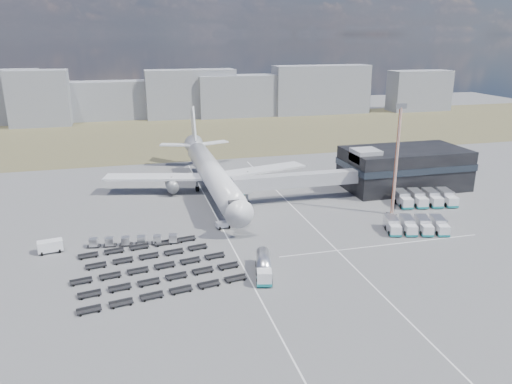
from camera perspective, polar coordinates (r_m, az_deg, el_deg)
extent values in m
plane|color=#565659|center=(94.08, -1.73, -5.78)|extent=(420.00, 420.00, 0.00)
cube|color=#4C472D|center=(198.68, -9.00, 6.54)|extent=(420.00, 90.00, 0.01)
cube|color=silver|center=(98.20, -3.54, -4.77)|extent=(0.25, 110.00, 0.01)
cube|color=silver|center=(102.91, 6.35, -3.78)|extent=(0.25, 110.00, 0.01)
cube|color=silver|center=(95.68, 14.22, -5.93)|extent=(40.00, 0.25, 0.01)
cube|color=black|center=(131.43, 16.58, 2.61)|extent=(30.00, 16.00, 10.00)
cube|color=#262D38|center=(131.14, 16.62, 3.12)|extent=(30.40, 16.40, 1.60)
cube|color=#939399|center=(122.90, 12.42, 4.09)|extent=(6.00, 6.00, 3.00)
cube|color=#939399|center=(115.73, 4.68, 1.37)|extent=(29.80, 3.00, 3.00)
cube|color=#939399|center=(111.66, -1.74, 0.81)|extent=(4.00, 3.60, 3.40)
cylinder|color=slate|center=(113.21, -1.04, -0.30)|extent=(0.70, 0.70, 5.10)
cylinder|color=black|center=(113.87, -1.04, -1.30)|extent=(1.40, 0.90, 1.40)
cylinder|color=silver|center=(120.15, -5.01, 2.07)|extent=(5.60, 48.00, 5.60)
cone|color=silver|center=(95.31, -2.24, -2.04)|extent=(5.60, 5.00, 5.60)
cone|color=silver|center=(146.85, -6.92, 5.18)|extent=(5.60, 8.00, 5.60)
cube|color=black|center=(96.90, -2.51, -1.21)|extent=(2.20, 2.00, 0.80)
cube|color=silver|center=(123.89, -11.33, 1.69)|extent=(25.59, 11.38, 0.50)
cube|color=silver|center=(127.87, 0.37, 2.53)|extent=(25.59, 11.38, 0.50)
cylinder|color=slate|center=(122.67, -9.59, 0.80)|extent=(3.00, 5.00, 3.00)
cylinder|color=slate|center=(125.62, -0.94, 1.45)|extent=(3.00, 5.00, 3.00)
cube|color=silver|center=(148.09, -9.15, 5.35)|extent=(9.49, 5.63, 0.35)
cube|color=silver|center=(149.51, -4.94, 5.62)|extent=(9.49, 5.63, 0.35)
cube|color=silver|center=(148.67, -7.17, 7.57)|extent=(0.50, 9.06, 11.45)
cylinder|color=slate|center=(101.76, -2.89, -3.19)|extent=(0.50, 0.50, 2.50)
cylinder|color=slate|center=(124.61, -6.73, 0.64)|extent=(0.60, 0.60, 2.50)
cylinder|color=slate|center=(125.59, -3.84, 0.86)|extent=(0.60, 0.60, 2.50)
cylinder|color=black|center=(102.03, -2.89, -3.58)|extent=(0.50, 1.20, 1.20)
cube|color=gray|center=(232.48, -23.54, 9.80)|extent=(24.46, 12.00, 23.24)
cube|color=gray|center=(240.22, -14.86, 10.14)|extent=(53.16, 12.00, 17.19)
cube|color=gray|center=(237.92, -7.46, 11.07)|extent=(41.12, 12.00, 21.94)
cube|color=gray|center=(239.76, -1.70, 10.93)|extent=(40.54, 12.00, 19.21)
cube|color=gray|center=(250.28, 7.43, 11.53)|extent=(47.22, 12.00, 23.11)
cube|color=gray|center=(263.19, 10.87, 10.52)|extent=(14.94, 12.00, 12.75)
cube|color=gray|center=(271.73, 18.15, 10.95)|extent=(30.96, 12.00, 19.96)
cube|color=silver|center=(78.30, 0.96, -9.72)|extent=(2.75, 2.75, 2.19)
cube|color=#16777B|center=(78.70, 0.96, -10.27)|extent=(2.87, 2.87, 0.48)
cylinder|color=silver|center=(82.28, 0.84, -7.97)|extent=(3.99, 7.49, 2.38)
cube|color=slate|center=(82.76, 0.84, -8.65)|extent=(3.90, 7.46, 0.33)
cylinder|color=black|center=(81.59, 0.87, -9.24)|extent=(2.65, 1.60, 1.05)
cube|color=silver|center=(100.73, -3.76, -3.78)|extent=(3.10, 2.06, 1.34)
cube|color=silver|center=(96.72, -22.45, -5.78)|extent=(4.50, 2.59, 2.27)
cube|color=silver|center=(122.67, -2.17, 0.69)|extent=(4.25, 6.77, 2.95)
cube|color=#16777B|center=(123.03, -2.17, 0.15)|extent=(4.38, 6.91, 0.47)
cube|color=silver|center=(100.16, 15.61, -4.24)|extent=(2.54, 2.48, 2.00)
cube|color=#16777B|center=(100.44, 15.58, -4.65)|extent=(2.65, 2.59, 0.41)
cube|color=silver|center=(102.89, 15.18, -3.39)|extent=(3.20, 4.61, 2.36)
cube|color=silver|center=(101.02, 17.31, -4.20)|extent=(2.54, 2.48, 2.00)
cube|color=#16777B|center=(101.29, 17.27, -4.61)|extent=(2.65, 2.59, 0.41)
cube|color=silver|center=(103.72, 16.84, -3.37)|extent=(3.20, 4.61, 2.36)
cube|color=silver|center=(101.96, 18.98, -4.17)|extent=(2.54, 2.48, 2.00)
cube|color=#16777B|center=(102.24, 18.93, -4.57)|extent=(2.65, 2.59, 0.41)
cube|color=silver|center=(104.64, 18.46, -3.34)|extent=(3.20, 4.61, 2.36)
cube|color=silver|center=(102.99, 20.61, -4.13)|extent=(2.54, 2.48, 2.00)
cube|color=#16777B|center=(103.26, 20.57, -4.53)|extent=(2.65, 2.59, 0.41)
cube|color=silver|center=(105.65, 20.06, -3.31)|extent=(3.20, 4.61, 2.36)
cube|color=silver|center=(116.23, 16.83, -1.22)|extent=(2.70, 2.62, 2.26)
cube|color=#16777B|center=(116.51, 16.80, -1.63)|extent=(2.82, 2.73, 0.46)
cube|color=silver|center=(119.27, 16.23, -0.49)|extent=(3.21, 5.06, 2.67)
cube|color=silver|center=(117.57, 18.41, -1.16)|extent=(2.70, 2.62, 2.26)
cube|color=#16777B|center=(117.84, 18.37, -1.56)|extent=(2.82, 2.73, 0.46)
cube|color=silver|center=(120.57, 17.77, -0.44)|extent=(3.21, 5.06, 2.67)
cube|color=silver|center=(119.00, 19.95, -1.10)|extent=(2.70, 2.62, 2.26)
cube|color=#16777B|center=(119.26, 19.91, -1.50)|extent=(2.82, 2.73, 0.46)
cube|color=silver|center=(121.96, 19.28, -0.39)|extent=(3.21, 5.06, 2.67)
cube|color=silver|center=(120.50, 21.45, -1.04)|extent=(2.70, 2.62, 2.26)
cube|color=#16777B|center=(120.77, 21.41, -1.44)|extent=(2.82, 2.73, 0.46)
cube|color=silver|center=(123.43, 20.76, -0.34)|extent=(3.21, 5.06, 2.67)
cube|color=black|center=(96.59, -18.04, -5.87)|extent=(2.50, 1.72, 0.16)
cube|color=silver|center=(96.30, -18.09, -5.46)|extent=(1.61, 1.61, 1.35)
cube|color=black|center=(96.09, -16.35, -5.84)|extent=(2.50, 1.72, 0.16)
cube|color=silver|center=(95.80, -16.39, -5.42)|extent=(1.61, 1.61, 1.35)
cube|color=black|center=(95.66, -14.65, -5.79)|extent=(2.50, 1.72, 0.16)
cube|color=silver|center=(95.37, -14.68, -5.37)|extent=(1.61, 1.61, 1.35)
cube|color=black|center=(95.33, -12.93, -5.75)|extent=(2.50, 1.72, 0.16)
cube|color=silver|center=(95.03, -12.96, -5.32)|extent=(1.61, 1.61, 1.35)
cube|color=black|center=(95.08, -11.19, -5.69)|extent=(2.50, 1.72, 0.16)
cube|color=silver|center=(94.78, -11.22, -5.27)|extent=(1.61, 1.61, 1.35)
cube|color=black|center=(94.91, -9.46, -5.63)|extent=(2.50, 1.72, 0.16)
cube|color=silver|center=(94.62, -9.48, -5.21)|extent=(1.61, 1.61, 1.35)
cube|color=black|center=(77.33, -10.20, -11.21)|extent=(26.69, 6.37, 0.80)
cube|color=black|center=(81.37, -11.08, -9.73)|extent=(26.69, 6.37, 0.80)
cube|color=black|center=(85.49, -11.86, -8.39)|extent=(26.69, 6.37, 0.80)
cube|color=black|center=(89.66, -12.57, -7.17)|extent=(22.29, 5.58, 0.80)
cube|color=black|center=(93.88, -13.21, -6.05)|extent=(22.29, 5.58, 0.80)
cylinder|color=#AD421B|center=(109.06, 15.73, 3.27)|extent=(0.65, 0.65, 23.13)
cube|color=slate|center=(106.89, 16.26, 9.42)|extent=(2.29, 1.12, 1.11)
cube|color=#565659|center=(112.30, 15.26, -2.39)|extent=(1.85, 1.85, 0.28)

